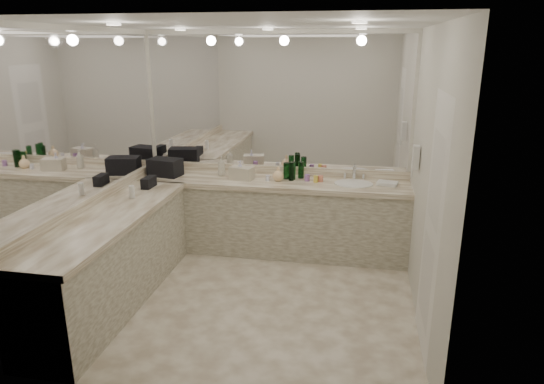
% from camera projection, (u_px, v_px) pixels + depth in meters
% --- Properties ---
extents(floor, '(3.20, 3.20, 0.00)m').
position_uv_depth(floor, '(250.00, 298.00, 4.85)').
color(floor, beige).
rests_on(floor, ground).
extents(ceiling, '(3.20, 3.20, 0.00)m').
position_uv_depth(ceiling, '(246.00, 24.00, 4.09)').
color(ceiling, white).
rests_on(ceiling, floor).
extents(wall_back, '(3.20, 0.02, 2.60)m').
position_uv_depth(wall_back, '(277.00, 142.00, 5.88)').
color(wall_back, beige).
rests_on(wall_back, floor).
extents(wall_left, '(0.02, 3.00, 2.60)m').
position_uv_depth(wall_left, '(90.00, 165.00, 4.75)').
color(wall_left, beige).
rests_on(wall_left, floor).
extents(wall_right, '(0.02, 3.00, 2.60)m').
position_uv_depth(wall_right, '(428.00, 181.00, 4.19)').
color(wall_right, beige).
rests_on(wall_right, floor).
extents(vanity_back_base, '(3.20, 0.60, 0.84)m').
position_uv_depth(vanity_back_base, '(272.00, 218.00, 5.86)').
color(vanity_back_base, beige).
rests_on(vanity_back_base, floor).
extents(vanity_back_top, '(3.20, 0.64, 0.06)m').
position_uv_depth(vanity_back_top, '(272.00, 183.00, 5.72)').
color(vanity_back_top, '#F3E6CC').
rests_on(vanity_back_top, vanity_back_base).
extents(vanity_left_base, '(0.60, 2.40, 0.84)m').
position_uv_depth(vanity_left_base, '(112.00, 262.00, 4.67)').
color(vanity_left_base, beige).
rests_on(vanity_left_base, floor).
extents(vanity_left_top, '(0.64, 2.42, 0.06)m').
position_uv_depth(vanity_left_top, '(108.00, 218.00, 4.54)').
color(vanity_left_top, '#F3E6CC').
rests_on(vanity_left_top, vanity_left_base).
extents(backsplash_back, '(3.20, 0.04, 0.10)m').
position_uv_depth(backsplash_back, '(276.00, 170.00, 5.97)').
color(backsplash_back, '#F3E6CC').
rests_on(backsplash_back, vanity_back_top).
extents(backsplash_left, '(0.04, 3.00, 0.10)m').
position_uv_depth(backsplash_left, '(96.00, 199.00, 4.85)').
color(backsplash_left, '#F3E6CC').
rests_on(backsplash_left, vanity_left_top).
extents(mirror_back, '(3.12, 0.01, 1.55)m').
position_uv_depth(mirror_back, '(277.00, 102.00, 5.73)').
color(mirror_back, white).
rests_on(mirror_back, wall_back).
extents(mirror_left, '(0.01, 2.92, 1.55)m').
position_uv_depth(mirror_left, '(86.00, 116.00, 4.61)').
color(mirror_left, white).
rests_on(mirror_left, wall_left).
extents(sink, '(0.44, 0.44, 0.03)m').
position_uv_depth(sink, '(354.00, 184.00, 5.55)').
color(sink, white).
rests_on(sink, vanity_back_top).
extents(faucet, '(0.24, 0.16, 0.14)m').
position_uv_depth(faucet, '(354.00, 173.00, 5.73)').
color(faucet, silver).
rests_on(faucet, vanity_back_top).
extents(wall_phone, '(0.06, 0.10, 0.24)m').
position_uv_depth(wall_phone, '(416.00, 157.00, 4.85)').
color(wall_phone, white).
rests_on(wall_phone, wall_right).
extents(door, '(0.02, 0.82, 2.10)m').
position_uv_depth(door, '(431.00, 228.00, 3.80)').
color(door, white).
rests_on(door, wall_right).
extents(black_toiletry_bag, '(0.42, 0.30, 0.22)m').
position_uv_depth(black_toiletry_bag, '(165.00, 167.00, 5.88)').
color(black_toiletry_bag, black).
rests_on(black_toiletry_bag, vanity_back_top).
extents(black_bag_spill, '(0.10, 0.21, 0.12)m').
position_uv_depth(black_bag_spill, '(149.00, 182.00, 5.40)').
color(black_bag_spill, black).
rests_on(black_bag_spill, vanity_left_top).
extents(cream_cosmetic_case, '(0.30, 0.22, 0.15)m').
position_uv_depth(cream_cosmetic_case, '(242.00, 173.00, 5.72)').
color(cream_cosmetic_case, beige).
rests_on(cream_cosmetic_case, vanity_back_top).
extents(hand_towel, '(0.25, 0.20, 0.04)m').
position_uv_depth(hand_towel, '(387.00, 183.00, 5.51)').
color(hand_towel, white).
rests_on(hand_towel, vanity_back_top).
extents(lotion_left, '(0.06, 0.06, 0.13)m').
position_uv_depth(lotion_left, '(132.00, 192.00, 5.01)').
color(lotion_left, white).
rests_on(lotion_left, vanity_left_top).
extents(soap_bottle_a, '(0.12, 0.12, 0.24)m').
position_uv_depth(soap_bottle_a, '(222.00, 166.00, 5.89)').
color(soap_bottle_a, beige).
rests_on(soap_bottle_a, vanity_back_top).
extents(soap_bottle_b, '(0.13, 0.13, 0.22)m').
position_uv_depth(soap_bottle_b, '(240.00, 170.00, 5.74)').
color(soap_bottle_b, silver).
rests_on(soap_bottle_b, vanity_back_top).
extents(soap_bottle_c, '(0.13, 0.13, 0.17)m').
position_uv_depth(soap_bottle_c, '(278.00, 174.00, 5.66)').
color(soap_bottle_c, '#FFD59B').
rests_on(soap_bottle_c, vanity_back_top).
extents(green_bottle_0, '(0.07, 0.07, 0.19)m').
position_uv_depth(green_bottle_0, '(286.00, 171.00, 5.74)').
color(green_bottle_0, '#0D4616').
rests_on(green_bottle_0, vanity_back_top).
extents(green_bottle_1, '(0.06, 0.06, 0.22)m').
position_uv_depth(green_bottle_1, '(291.00, 171.00, 5.67)').
color(green_bottle_1, '#0D4616').
rests_on(green_bottle_1, vanity_back_top).
extents(green_bottle_2, '(0.07, 0.07, 0.20)m').
position_uv_depth(green_bottle_2, '(301.00, 170.00, 5.78)').
color(green_bottle_2, '#0D4616').
rests_on(green_bottle_2, vanity_back_top).
extents(green_bottle_3, '(0.07, 0.07, 0.21)m').
position_uv_depth(green_bottle_3, '(293.00, 171.00, 5.72)').
color(green_bottle_3, '#0D4616').
rests_on(green_bottle_3, vanity_back_top).
extents(amenity_bottle_0, '(0.07, 0.07, 0.07)m').
position_uv_depth(amenity_bottle_0, '(320.00, 179.00, 5.64)').
color(amenity_bottle_0, '#E57F66').
rests_on(amenity_bottle_0, vanity_back_top).
extents(amenity_bottle_1, '(0.05, 0.05, 0.07)m').
position_uv_depth(amenity_bottle_1, '(268.00, 178.00, 5.67)').
color(amenity_bottle_1, silver).
rests_on(amenity_bottle_1, vanity_back_top).
extents(amenity_bottle_2, '(0.06, 0.06, 0.09)m').
position_uv_depth(amenity_bottle_2, '(248.00, 173.00, 5.82)').
color(amenity_bottle_2, '#9966B2').
rests_on(amenity_bottle_2, vanity_back_top).
extents(amenity_bottle_3, '(0.05, 0.05, 0.08)m').
position_uv_depth(amenity_bottle_3, '(316.00, 179.00, 5.61)').
color(amenity_bottle_3, '#F2D84C').
rests_on(amenity_bottle_3, vanity_back_top).
extents(amenity_bottle_4, '(0.06, 0.06, 0.08)m').
position_uv_depth(amenity_bottle_4, '(307.00, 178.00, 5.67)').
color(amenity_bottle_4, '#9966B2').
rests_on(amenity_bottle_4, vanity_back_top).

